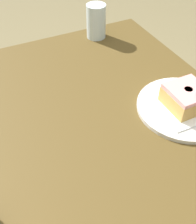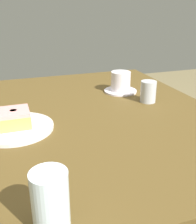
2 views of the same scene
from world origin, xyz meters
The scene contains 7 objects.
table centered at (0.00, 0.00, 0.64)m, with size 1.05×0.81×0.73m.
plate_glazed_square centered at (-0.06, 0.27, 0.73)m, with size 0.22×0.22×0.01m, color silver.
napkin_glazed_square centered at (-0.06, 0.27, 0.74)m, with size 0.13×0.13×0.00m, color white.
donut_glazed_square centered at (-0.06, 0.27, 0.76)m, with size 0.09×0.09×0.05m.
water_glass centered at (-0.46, 0.23, 0.78)m, with size 0.06×0.06×0.11m, color silver.
coffee_cup centered at (0.18, -0.17, 0.77)m, with size 0.14×0.14×0.09m.
sugar_jar centered at (0.03, -0.21, 0.77)m, with size 0.06×0.06×0.08m, color #B2B6BB.
Camera 2 is at (-0.81, 0.27, 1.07)m, focal length 43.19 mm.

